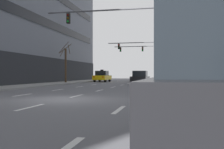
{
  "coord_description": "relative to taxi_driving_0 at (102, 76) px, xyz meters",
  "views": [
    {
      "loc": [
        4.9,
        -11.78,
        1.22
      ],
      "look_at": [
        -0.21,
        12.48,
        1.17
      ],
      "focal_mm": 42.07,
      "sensor_mm": 36.0,
      "label": 1
    }
  ],
  "objects": [
    {
      "name": "lane_stripe_l3_s7",
      "position": [
        8.21,
        -10.5,
        -0.84
      ],
      "size": [
        0.16,
        2.0,
        0.01
      ],
      "primitive_type": "cube",
      "color": "silver",
      "rests_on": "ground"
    },
    {
      "name": "lane_stripe_l2_s8",
      "position": [
        4.92,
        -5.5,
        -0.84
      ],
      "size": [
        0.16,
        2.0,
        0.01
      ],
      "primitive_type": "cube",
      "color": "silver",
      "rests_on": "ground"
    },
    {
      "name": "lane_stripe_l2_s9",
      "position": [
        4.92,
        -0.5,
        -0.84
      ],
      "size": [
        0.16,
        2.0,
        0.01
      ],
      "primitive_type": "cube",
      "color": "silver",
      "rests_on": "ground"
    },
    {
      "name": "lane_stripe_l3_s8",
      "position": [
        8.21,
        -5.5,
        -0.84
      ],
      "size": [
        0.16,
        2.0,
        0.01
      ],
      "primitive_type": "cube",
      "color": "silver",
      "rests_on": "ground"
    },
    {
      "name": "traffic_signal_2",
      "position": [
        7.65,
        10.04,
        4.26
      ],
      "size": [
        12.12,
        0.34,
        6.81
      ],
      "color": "#4C4C51",
      "rests_on": "sidewalk_right"
    },
    {
      "name": "lane_stripe_l2_s6",
      "position": [
        4.92,
        -15.5,
        -0.84
      ],
      "size": [
        0.16,
        2.0,
        0.01
      ],
      "primitive_type": "cube",
      "color": "silver",
      "rests_on": "ground"
    },
    {
      "name": "ground_plane",
      "position": [
        4.92,
        -27.5,
        -0.84
      ],
      "size": [
        120.0,
        120.0,
        0.0
      ],
      "primitive_type": "plane",
      "color": "slate"
    },
    {
      "name": "lane_stripe_l3_s10",
      "position": [
        8.21,
        4.5,
        -0.84
      ],
      "size": [
        0.16,
        2.0,
        0.01
      ],
      "primitive_type": "cube",
      "color": "silver",
      "rests_on": "ground"
    },
    {
      "name": "lane_stripe_l1_s9",
      "position": [
        1.62,
        -0.5,
        -0.84
      ],
      "size": [
        0.16,
        2.0,
        0.01
      ],
      "primitive_type": "cube",
      "color": "silver",
      "rests_on": "ground"
    },
    {
      "name": "lane_stripe_l1_s4",
      "position": [
        1.62,
        -25.5,
        -0.84
      ],
      "size": [
        0.16,
        2.0,
        0.01
      ],
      "primitive_type": "cube",
      "color": "silver",
      "rests_on": "ground"
    },
    {
      "name": "lane_stripe_l3_s3",
      "position": [
        8.21,
        -30.5,
        -0.84
      ],
      "size": [
        0.16,
        2.0,
        0.01
      ],
      "primitive_type": "cube",
      "color": "silver",
      "rests_on": "ground"
    },
    {
      "name": "street_tree_0",
      "position": [
        12.89,
        -3.79,
        2.09
      ],
      "size": [
        1.45,
        1.35,
        5.88
      ],
      "color": "#4C3823",
      "rests_on": "sidewalk_right"
    },
    {
      "name": "lane_stripe_l1_s5",
      "position": [
        1.62,
        -20.5,
        -0.84
      ],
      "size": [
        0.16,
        2.0,
        0.01
      ],
      "primitive_type": "cube",
      "color": "silver",
      "rests_on": "ground"
    },
    {
      "name": "lane_stripe_l1_s7",
      "position": [
        1.62,
        -10.5,
        -0.84
      ],
      "size": [
        0.16,
        2.0,
        0.01
      ],
      "primitive_type": "cube",
      "color": "silver",
      "rests_on": "ground"
    },
    {
      "name": "car_driving_2",
      "position": [
        6.71,
        -8.26,
        -0.06
      ],
      "size": [
        1.96,
        4.32,
        1.59
      ],
      "color": "black",
      "rests_on": "ground"
    },
    {
      "name": "lane_stripe_l1_s8",
      "position": [
        1.62,
        -5.5,
        -0.84
      ],
      "size": [
        0.16,
        2.0,
        0.01
      ],
      "primitive_type": "cube",
      "color": "silver",
      "rests_on": "ground"
    },
    {
      "name": "street_tree_2",
      "position": [
        -3.08,
        -7.27,
        1.73
      ],
      "size": [
        1.62,
        1.52,
        5.39
      ],
      "color": "#4C3823",
      "rests_on": "sidewalk_left"
    },
    {
      "name": "traffic_signal_0",
      "position": [
        8.11,
        -18.84,
        4.05
      ],
      "size": [
        11.95,
        0.35,
        6.58
      ],
      "color": "#4C4C51",
      "rests_on": "sidewalk_right"
    },
    {
      "name": "lane_stripe_l2_s4",
      "position": [
        4.92,
        -25.5,
        -0.84
      ],
      "size": [
        0.16,
        2.0,
        0.01
      ],
      "primitive_type": "cube",
      "color": "silver",
      "rests_on": "ground"
    },
    {
      "name": "lane_stripe_l3_s6",
      "position": [
        8.21,
        -15.5,
        -0.84
      ],
      "size": [
        0.16,
        2.0,
        0.01
      ],
      "primitive_type": "cube",
      "color": "silver",
      "rests_on": "ground"
    },
    {
      "name": "lane_stripe_l1_s6",
      "position": [
        1.62,
        -15.5,
        -0.84
      ],
      "size": [
        0.16,
        2.0,
        0.01
      ],
      "primitive_type": "cube",
      "color": "silver",
      "rests_on": "ground"
    },
    {
      "name": "lane_stripe_l3_s5",
      "position": [
        8.21,
        -20.5,
        -0.84
      ],
      "size": [
        0.16,
        2.0,
        0.01
      ],
      "primitive_type": "cube",
      "color": "silver",
      "rests_on": "ground"
    },
    {
      "name": "lane_stripe_l2_s10",
      "position": [
        4.92,
        4.5,
        -0.84
      ],
      "size": [
        0.16,
        2.0,
        0.01
      ],
      "primitive_type": "cube",
      "color": "silver",
      "rests_on": "ground"
    },
    {
      "name": "traffic_signal_1",
      "position": [
        8.3,
        1.26,
        3.86
      ],
      "size": [
        11.31,
        0.35,
        6.36
      ],
      "color": "#4C4C51",
      "rests_on": "sidewalk_right"
    },
    {
      "name": "taxi_driving_0",
      "position": [
        0.0,
        0.0,
        0.0
      ],
      "size": [
        1.97,
        4.57,
        1.89
      ],
      "color": "black",
      "rests_on": "ground"
    },
    {
      "name": "lane_stripe_l2_s5",
      "position": [
        4.92,
        -20.5,
        -0.84
      ],
      "size": [
        0.16,
        2.0,
        0.01
      ],
      "primitive_type": "cube",
      "color": "silver",
      "rests_on": "ground"
    },
    {
      "name": "lane_stripe_l1_s10",
      "position": [
        1.62,
        4.5,
        -0.84
      ],
      "size": [
        0.16,
        2.0,
        0.01
      ],
      "primitive_type": "cube",
      "color": "silver",
      "rests_on": "ground"
    },
    {
      "name": "lane_stripe_l3_s4",
      "position": [
        8.21,
        -25.5,
        -0.84
      ],
      "size": [
        0.16,
        2.0,
        0.01
      ],
      "primitive_type": "cube",
      "color": "silver",
      "rests_on": "ground"
    },
    {
      "name": "pedestrian_0",
      "position": [
        13.67,
        -14.34,
        0.27
      ],
      "size": [
        0.52,
        0.27,
        1.67
      ],
      "color": "brown",
      "rests_on": "sidewalk_right"
    },
    {
      "name": "lane_stripe_l2_s3",
      "position": [
        4.92,
        -30.5,
        -0.84
      ],
      "size": [
        0.16,
        2.0,
        0.01
      ],
      "primitive_type": "cube",
      "color": "silver",
      "rests_on": "ground"
    },
    {
      "name": "lane_stripe_l3_s9",
      "position": [
        8.21,
        -0.5,
        -0.84
      ],
      "size": [
        0.16,
        2.0,
        0.01
      ],
      "primitive_type": "cube",
      "color": "silver",
      "rests_on": "ground"
    },
    {
      "name": "lane_stripe_l2_s7",
      "position": [
        4.92,
        -10.5,
        -0.84
      ],
      "size": [
        0.16,
        2.0,
        0.01
      ],
      "primitive_type": "cube",
      "color": "silver",
      "rests_on": "ground"
    },
    {
      "name": "car_parked_0",
      "position": [
        10.46,
        -35.46,
        0.16
      ],
      "size": [
        1.76,
        4.17,
        2.01
      ],
      "color": "black",
      "rests_on": "ground"
    }
  ]
}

